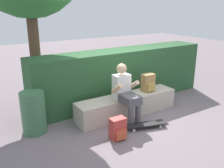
% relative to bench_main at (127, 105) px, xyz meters
% --- Properties ---
extents(ground_plane, '(24.00, 24.00, 0.00)m').
position_rel_bench_main_xyz_m(ground_plane, '(0.00, -0.27, -0.22)').
color(ground_plane, slate).
extents(bench_main, '(2.36, 0.49, 0.43)m').
position_rel_bench_main_xyz_m(bench_main, '(0.00, 0.00, 0.00)').
color(bench_main, '#B6AC9A').
rests_on(bench_main, ground).
extents(person_skater, '(0.49, 0.62, 1.18)m').
position_rel_bench_main_xyz_m(person_skater, '(-0.21, -0.22, 0.42)').
color(person_skater, white).
rests_on(person_skater, ground).
extents(skateboard_near_person, '(0.82, 0.41, 0.09)m').
position_rel_bench_main_xyz_m(skateboard_near_person, '(-0.07, -0.72, -0.14)').
color(skateboard_near_person, black).
rests_on(skateboard_near_person, ground).
extents(backpack_on_bench, '(0.28, 0.23, 0.40)m').
position_rel_bench_main_xyz_m(backpack_on_bench, '(0.57, -0.01, 0.41)').
color(backpack_on_bench, '#A37A47').
rests_on(backpack_on_bench, bench_main).
extents(backpack_on_ground, '(0.28, 0.23, 0.40)m').
position_rel_bench_main_xyz_m(backpack_on_ground, '(-0.76, -0.77, -0.02)').
color(backpack_on_ground, '#B23833').
rests_on(backpack_on_ground, ground).
extents(hedge_row, '(4.57, 0.72, 1.28)m').
position_rel_bench_main_xyz_m(hedge_row, '(0.39, 0.80, 0.42)').
color(hedge_row, '#27502C').
rests_on(hedge_row, ground).
extents(trash_bin, '(0.45, 0.45, 0.81)m').
position_rel_bench_main_xyz_m(trash_bin, '(-1.95, 0.27, 0.19)').
color(trash_bin, '#3D6B47').
rests_on(trash_bin, ground).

